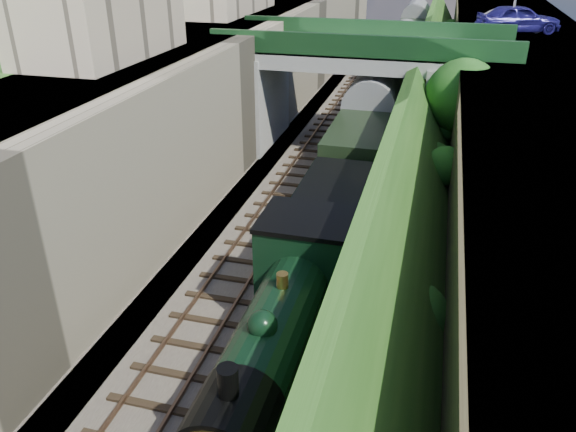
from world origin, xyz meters
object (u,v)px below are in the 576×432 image
object	(u,v)px
car_blue	(519,19)
tender	(332,223)
tree	(465,99)
car_silver	(515,20)
road_bridge	(372,85)
locomotive	(281,332)

from	to	relation	value
car_blue	tender	size ratio (longest dim) A/B	0.83
tree	car_silver	size ratio (longest dim) A/B	1.55
road_bridge	car_blue	size ratio (longest dim) A/B	3.22
locomotive	tender	world-z (taller)	locomotive
car_blue	locomotive	world-z (taller)	car_blue
car_blue	car_silver	size ratio (longest dim) A/B	1.16
car_silver	tender	world-z (taller)	car_silver
tree	locomotive	size ratio (longest dim) A/B	0.65
road_bridge	tree	distance (m)	6.39
tree	tender	xyz separation A→B (m)	(-4.71, -8.70, -3.03)
road_bridge	tender	world-z (taller)	road_bridge
car_silver	tender	size ratio (longest dim) A/B	0.71
road_bridge	car_silver	xyz separation A→B (m)	(7.80, 7.16, 2.88)
tender	tree	bearing A→B (deg)	61.55
road_bridge	tender	size ratio (longest dim) A/B	2.67
road_bridge	car_silver	distance (m)	10.97
tree	car_silver	world-z (taller)	car_silver
car_silver	car_blue	bearing A→B (deg)	-165.59
tree	car_blue	size ratio (longest dim) A/B	1.33
tree	car_silver	bearing A→B (deg)	75.75
car_silver	locomotive	xyz separation A→B (m)	(-7.54, -27.20, -5.06)
car_silver	tender	xyz separation A→B (m)	(-7.54, -19.84, -5.33)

